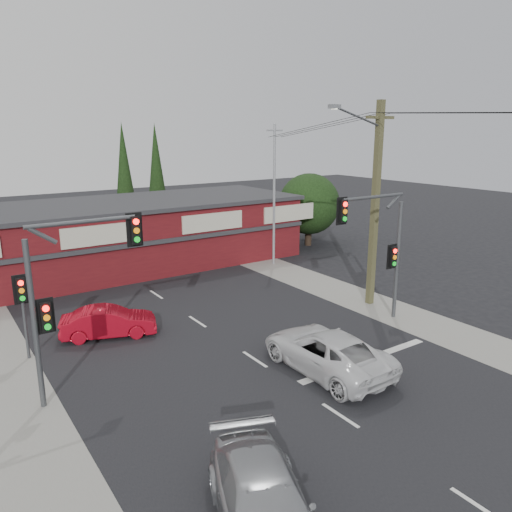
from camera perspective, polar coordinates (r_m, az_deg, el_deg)
ground at (r=19.02m, az=1.51°, el=-12.78°), size 120.00×120.00×0.00m
road_strip at (r=22.88m, az=-5.89°, el=-8.01°), size 14.00×70.00×0.01m
verge_right at (r=27.66m, az=9.80°, el=-4.16°), size 3.00×70.00×0.02m
stop_line at (r=20.11m, az=12.39°, el=-11.51°), size 6.50×0.35×0.01m
white_suv at (r=18.81m, az=8.04°, el=-10.69°), size 2.52×5.44×1.51m
silver_suv at (r=12.07m, az=0.93°, el=-26.77°), size 3.65×5.33×1.43m
red_sedan at (r=22.43m, az=-16.48°, el=-7.24°), size 4.19×2.64×1.30m
lane_dashes at (r=23.45m, az=-6.71°, el=-7.45°), size 0.12×48.98×0.01m
shop_building at (r=32.63m, az=-17.68°, el=2.05°), size 27.30×8.40×4.22m
tree_cluster at (r=38.60m, az=5.87°, el=5.60°), size 5.90×5.10×5.50m
conifer_near at (r=40.17m, az=-14.82°, el=9.25°), size 1.80×1.80×9.25m
conifer_far at (r=43.30m, az=-11.32°, el=9.77°), size 1.80×1.80×9.25m
traffic_mast_left at (r=16.78m, az=-20.79°, el=-3.01°), size 3.77×0.27×5.97m
traffic_mast_right at (r=22.83m, az=14.19°, el=1.94°), size 3.96×0.27×5.97m
pedestal_signal at (r=20.86m, az=-25.16°, el=-4.54°), size 0.55×0.27×3.38m
utility_pole at (r=25.00m, az=13.31°, el=6.40°), size 4.38×0.59×10.00m
steel_pole at (r=32.18m, az=2.09°, el=7.20°), size 1.20×0.16×9.00m
power_lines at (r=21.59m, az=25.09°, el=14.02°), size 2.01×29.00×1.22m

